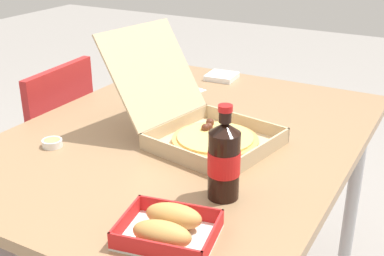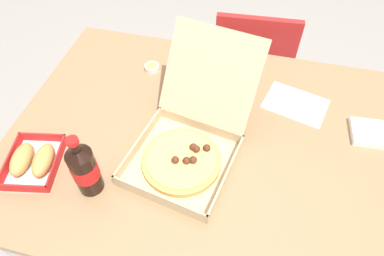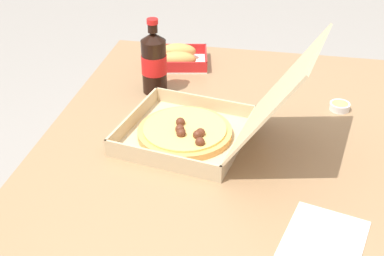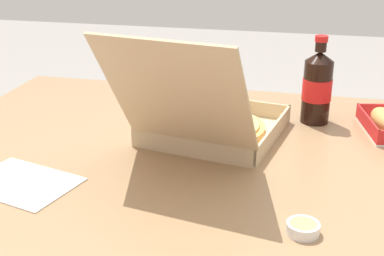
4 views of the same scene
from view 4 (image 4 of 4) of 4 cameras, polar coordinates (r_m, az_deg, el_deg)
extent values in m
cube|color=#997551|center=(1.20, -0.29, -3.24)|extent=(1.26, 0.96, 0.03)
cylinder|color=#B7B7BC|center=(1.89, -14.23, -6.56)|extent=(0.05, 0.05, 0.71)
cube|color=tan|center=(1.29, 2.52, -0.51)|extent=(0.35, 0.35, 0.01)
cube|color=tan|center=(1.41, 4.67, 2.45)|extent=(0.29, 0.06, 0.04)
cube|color=tan|center=(1.24, 8.84, -0.54)|extent=(0.06, 0.29, 0.04)
cube|color=tan|center=(1.33, -3.32, 1.36)|extent=(0.06, 0.29, 0.04)
cube|color=tan|center=(1.15, -0.07, -1.99)|extent=(0.29, 0.06, 0.04)
cube|color=tan|center=(1.03, -1.93, 3.65)|extent=(0.32, 0.22, 0.25)
cylinder|color=tan|center=(1.28, 2.53, -0.01)|extent=(0.24, 0.24, 0.02)
cylinder|color=#EAC666|center=(1.28, 2.54, 0.49)|extent=(0.21, 0.21, 0.01)
sphere|color=#562819|center=(1.24, -0.95, 0.28)|extent=(0.02, 0.02, 0.02)
sphere|color=#562819|center=(1.28, 1.07, 1.02)|extent=(0.02, 0.02, 0.02)
sphere|color=#562819|center=(1.28, 3.29, 1.04)|extent=(0.02, 0.02, 0.02)
sphere|color=#562819|center=(1.24, 0.43, 0.37)|extent=(0.02, 0.02, 0.02)
sphere|color=#562819|center=(1.24, 0.95, 0.23)|extent=(0.02, 0.02, 0.02)
sphere|color=#562819|center=(1.29, 1.79, 1.07)|extent=(0.02, 0.02, 0.02)
cube|color=red|center=(1.36, 18.43, 0.53)|extent=(0.04, 0.19, 0.03)
ellipsoid|color=tan|center=(1.37, 20.05, 0.83)|extent=(0.08, 0.13, 0.05)
cylinder|color=black|center=(1.37, 13.34, 3.80)|extent=(0.07, 0.07, 0.16)
cone|color=black|center=(1.35, 13.68, 7.53)|extent=(0.07, 0.07, 0.02)
cylinder|color=black|center=(1.34, 13.78, 8.57)|extent=(0.03, 0.03, 0.02)
cylinder|color=red|center=(1.34, 13.86, 9.38)|extent=(0.03, 0.03, 0.01)
cylinder|color=red|center=(1.37, 13.37, 4.11)|extent=(0.07, 0.07, 0.06)
cube|color=white|center=(1.10, -17.94, -5.68)|extent=(0.24, 0.20, 0.00)
cylinder|color=white|center=(0.91, 11.92, -10.59)|extent=(0.06, 0.06, 0.02)
cylinder|color=#DBBC66|center=(0.91, 11.95, -10.27)|extent=(0.05, 0.05, 0.01)
camera|label=1|loc=(1.97, 44.19, 19.30)|focal=47.09mm
camera|label=2|loc=(1.81, 0.57, 34.38)|focal=32.05mm
camera|label=3|loc=(1.64, -46.37, 24.28)|focal=49.39mm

